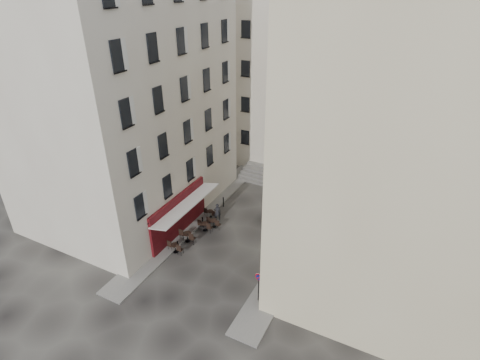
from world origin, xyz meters
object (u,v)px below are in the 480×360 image
Objects in this scene: bistro_table_a at (176,247)px; pedestrian at (217,212)px; no_parking_sign at (259,282)px; bistro_table_b at (188,236)px.

pedestrian is at bearing 82.36° from bistro_table_a.
no_parking_sign is 8.16m from bistro_table_b.
bistro_table_a is at bearing -92.74° from bistro_table_b.
no_parking_sign is 1.45× the size of pedestrian.
pedestrian is at bearing 80.34° from bistro_table_b.
bistro_table_b is (0.07, 1.50, 0.04)m from bistro_table_a.
bistro_table_a is 0.81× the size of pedestrian.
no_parking_sign reaches higher than bistro_table_b.
bistro_table_b is at bearing 87.26° from bistro_table_a.
no_parking_sign is 7.77m from bistro_table_a.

